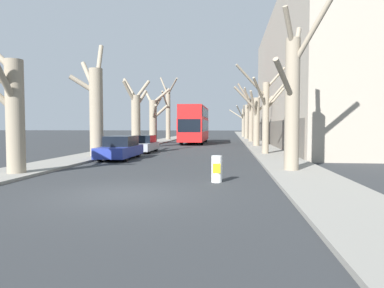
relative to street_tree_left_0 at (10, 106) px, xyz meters
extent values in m
plane|color=#2B2D30|center=(5.72, -3.11, -2.81)|extent=(300.00, 300.00, 0.00)
cube|color=gray|center=(-0.30, 46.89, -2.75)|extent=(2.63, 120.00, 0.12)
cube|color=gray|center=(11.74, 46.89, -2.75)|extent=(2.63, 120.00, 0.12)
cube|color=#9E9384|center=(18.06, 23.62, 4.05)|extent=(10.00, 34.05, 13.72)
cube|color=#5E584F|center=(13.04, 23.62, -1.56)|extent=(0.12, 33.37, 2.50)
cylinder|color=gray|center=(0.13, 0.15, -0.46)|extent=(0.72, 0.72, 4.70)
cylinder|color=gray|center=(0.24, -0.77, 1.10)|extent=(0.49, 2.05, 2.03)
cylinder|color=gray|center=(0.19, 8.50, 0.05)|extent=(0.86, 0.86, 5.73)
cylinder|color=gray|center=(0.08, 9.29, 3.13)|extent=(0.56, 1.91, 3.27)
cylinder|color=gray|center=(-0.53, 9.19, 2.41)|extent=(1.82, 1.76, 2.43)
cylinder|color=gray|center=(-0.57, 8.27, 1.87)|extent=(1.76, 0.79, 1.25)
cylinder|color=gray|center=(0.12, 18.12, -0.37)|extent=(0.84, 0.84, 4.89)
cylinder|color=gray|center=(-0.28, 17.57, 2.24)|extent=(1.17, 1.47, 2.19)
cylinder|color=gray|center=(-0.59, 18.68, 2.73)|extent=(1.77, 1.50, 2.14)
cylinder|color=gray|center=(0.62, 18.64, 2.59)|extent=(1.36, 1.42, 1.93)
cylinder|color=gray|center=(0.34, 19.15, 1.76)|extent=(0.77, 2.31, 1.94)
cylinder|color=gray|center=(-0.02, 25.90, -0.32)|extent=(0.87, 0.87, 5.00)
cylinder|color=gray|center=(0.31, 25.03, 0.78)|extent=(1.03, 2.03, 1.76)
cylinder|color=gray|center=(-0.76, 27.27, 2.46)|extent=(1.83, 3.02, 2.12)
cylinder|color=gray|center=(0.80, 26.02, 0.84)|extent=(1.89, 0.58, 1.70)
cylinder|color=gray|center=(0.39, 26.16, 1.75)|extent=(1.20, 0.92, 1.72)
cylinder|color=gray|center=(0.89, 26.22, 2.68)|extent=(2.11, 1.00, 1.90)
cylinder|color=gray|center=(-0.01, 35.54, 0.67)|extent=(0.66, 0.66, 6.97)
cylinder|color=gray|center=(0.85, 34.16, 4.69)|extent=(1.98, 2.99, 2.09)
cylinder|color=gray|center=(-0.63, 35.96, 4.90)|extent=(1.53, 1.13, 2.80)
cylinder|color=gray|center=(-0.14, 34.08, 2.78)|extent=(0.51, 3.09, 2.43)
cylinder|color=gray|center=(-0.29, 36.19, 3.78)|extent=(0.84, 1.56, 2.13)
cylinder|color=gray|center=(11.46, 2.34, 0.07)|extent=(0.62, 0.62, 5.78)
cylinder|color=gray|center=(12.16, 1.72, 3.17)|extent=(1.69, 1.52, 2.85)
cylinder|color=gray|center=(10.98, 1.46, 1.10)|extent=(1.20, 1.97, 1.53)
cylinder|color=gray|center=(11.67, 2.85, 2.67)|extent=(0.70, 1.27, 2.04)
cylinder|color=gray|center=(11.21, 1.88, 3.28)|extent=(0.77, 1.19, 1.61)
cylinder|color=gray|center=(11.26, 11.40, -0.29)|extent=(0.46, 0.46, 5.05)
cylinder|color=gray|center=(10.23, 10.78, 2.25)|extent=(2.24, 1.43, 2.18)
cylinder|color=gray|center=(11.93, 11.86, 1.11)|extent=(1.52, 1.11, 1.68)
cylinder|color=gray|center=(12.17, 11.23, 1.71)|extent=(1.97, 0.52, 2.35)
cylinder|color=gray|center=(10.77, 10.49, 1.44)|extent=(1.17, 2.00, 1.91)
cylinder|color=gray|center=(11.96, 11.91, 2.59)|extent=(1.59, 1.21, 1.71)
cylinder|color=gray|center=(11.36, 21.00, -0.42)|extent=(0.62, 0.62, 4.78)
cylinder|color=gray|center=(11.02, 20.20, 1.23)|extent=(0.94, 1.84, 2.64)
cylinder|color=gray|center=(12.34, 21.92, 1.48)|extent=(2.21, 2.09, 2.10)
cylinder|color=gray|center=(11.12, 21.70, 1.72)|extent=(0.72, 1.61, 1.47)
cylinder|color=gray|center=(10.28, 20.60, 1.86)|extent=(2.37, 1.05, 2.37)
cylinder|color=gray|center=(11.43, 30.50, -0.11)|extent=(0.62, 0.62, 5.41)
cylinder|color=gray|center=(10.98, 29.58, 2.28)|extent=(1.18, 2.10, 3.17)
cylinder|color=gray|center=(12.70, 30.73, 3.05)|extent=(2.73, 0.70, 2.58)
cylinder|color=gray|center=(10.59, 30.28, 3.18)|extent=(1.90, 0.70, 2.72)
cylinder|color=gray|center=(10.97, 30.16, 2.92)|extent=(1.18, 0.96, 1.71)
cylinder|color=gray|center=(11.33, 39.96, -0.17)|extent=(0.61, 0.61, 5.28)
cylinder|color=gray|center=(11.50, 39.27, 2.47)|extent=(0.58, 1.59, 1.75)
cylinder|color=gray|center=(11.80, 40.56, 1.94)|extent=(1.22, 1.47, 3.16)
cylinder|color=gray|center=(11.76, 40.90, 2.42)|extent=(1.09, 2.08, 1.71)
cylinder|color=gray|center=(11.23, 49.73, -0.25)|extent=(0.57, 0.57, 5.13)
cylinder|color=gray|center=(10.60, 48.63, 1.62)|extent=(1.50, 2.43, 2.51)
cylinder|color=gray|center=(9.98, 50.46, 1.36)|extent=(2.68, 1.69, 1.87)
cylinder|color=gray|center=(11.22, 49.15, 1.74)|extent=(0.21, 1.34, 2.39)
cylinder|color=gray|center=(12.02, 50.48, 2.43)|extent=(1.83, 1.73, 2.09)
cube|color=red|center=(4.66, 27.21, -1.22)|extent=(2.60, 10.83, 2.49)
cube|color=red|center=(4.66, 27.21, 0.69)|extent=(2.55, 10.62, 1.32)
cube|color=#B11515|center=(4.66, 27.21, 1.41)|extent=(2.55, 10.62, 0.12)
cube|color=black|center=(4.66, 27.21, -0.74)|extent=(2.63, 9.53, 1.30)
cube|color=black|center=(4.66, 27.21, 0.76)|extent=(2.63, 9.53, 1.01)
cube|color=black|center=(4.66, 21.82, -0.74)|extent=(2.34, 0.06, 1.36)
cylinder|color=black|center=(3.53, 23.96, -2.31)|extent=(0.30, 1.01, 1.01)
cylinder|color=black|center=(5.79, 23.96, -2.31)|extent=(0.30, 1.01, 1.01)
cylinder|color=black|center=(3.53, 30.25, -2.31)|extent=(0.30, 1.01, 1.01)
cylinder|color=black|center=(5.79, 30.25, -2.31)|extent=(0.30, 1.01, 1.01)
cube|color=navy|center=(2.08, 7.50, -2.33)|extent=(1.77, 4.57, 0.61)
cube|color=black|center=(2.08, 7.78, -1.71)|extent=(1.56, 2.38, 0.62)
cylinder|color=black|center=(1.30, 6.13, -2.51)|extent=(0.20, 0.62, 0.62)
cylinder|color=black|center=(2.85, 6.13, -2.51)|extent=(0.20, 0.62, 0.62)
cylinder|color=black|center=(1.30, 8.87, -2.51)|extent=(0.20, 0.62, 0.62)
cylinder|color=black|center=(2.85, 8.87, -2.51)|extent=(0.20, 0.62, 0.62)
cube|color=#9EA3AD|center=(2.08, 12.91, -2.35)|extent=(1.82, 4.09, 0.56)
cube|color=black|center=(2.08, 13.15, -1.79)|extent=(1.61, 2.13, 0.58)
cylinder|color=black|center=(1.27, 11.68, -2.48)|extent=(0.20, 0.67, 0.67)
cylinder|color=black|center=(2.88, 11.68, -2.48)|extent=(0.20, 0.67, 0.67)
cylinder|color=black|center=(1.27, 14.13, -2.48)|extent=(0.20, 0.67, 0.67)
cylinder|color=black|center=(2.88, 14.13, -2.48)|extent=(0.20, 0.67, 0.67)
cylinder|color=white|center=(8.33, -0.58, -2.33)|extent=(0.39, 0.39, 0.96)
cube|color=yellow|center=(8.33, -0.78, -2.29)|extent=(0.27, 0.01, 0.35)
camera|label=1|loc=(8.78, -12.86, -0.79)|focal=32.00mm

